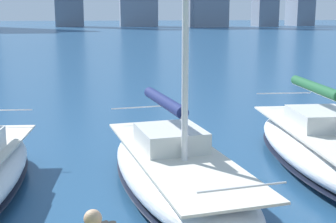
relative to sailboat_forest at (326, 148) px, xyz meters
name	(u,v)px	position (x,y,z in m)	size (l,w,h in m)	color
sailboat_forest	(326,148)	(0.00, 0.00, 0.00)	(3.48, 9.26, 11.58)	white
sailboat_navy	(176,170)	(4.93, 1.24, -0.02)	(3.85, 8.82, 11.58)	white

